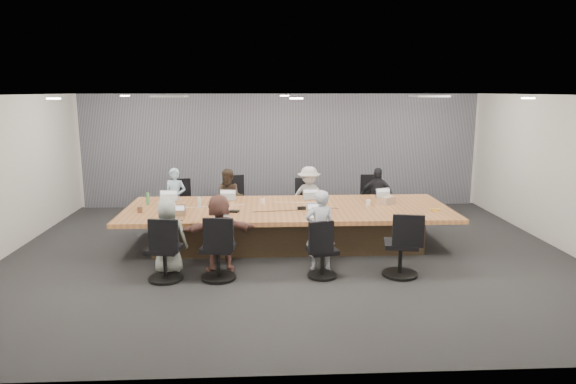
{
  "coord_description": "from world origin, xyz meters",
  "views": [
    {
      "loc": [
        -0.47,
        -8.79,
        2.87
      ],
      "look_at": [
        0.0,
        0.4,
        1.05
      ],
      "focal_mm": 32.0,
      "sensor_mm": 36.0,
      "label": 1
    }
  ],
  "objects_px": {
    "person_0": "(175,199)",
    "chair_7": "(401,249)",
    "person_5": "(220,233)",
    "canvas_bag": "(387,200)",
    "person_2": "(309,197)",
    "laptop_5": "(222,218)",
    "chair_0": "(178,207)",
    "bottle_green_right": "(324,205)",
    "chair_1": "(231,204)",
    "snack_packet": "(435,210)",
    "chair_3": "(373,203)",
    "laptop_0": "(171,199)",
    "chair_5": "(218,253)",
    "chair_6": "(323,255)",
    "mug_brown": "(140,210)",
    "chair_4": "(165,254)",
    "person_1": "(230,199)",
    "chair_2": "(307,206)",
    "laptop_1": "(228,199)",
    "person_4": "(168,236)",
    "laptop_3": "(383,197)",
    "person_6": "(320,230)",
    "bottle_clear": "(199,202)",
    "conference_table": "(288,225)",
    "stapler": "(302,208)",
    "person_3": "(376,197)",
    "laptop_2": "(311,198)",
    "laptop_4": "(174,219)",
    "laptop_6": "(317,217)",
    "bottle_green_left": "(148,199)"
  },
  "relations": [
    {
      "from": "conference_table",
      "to": "laptop_5",
      "type": "relative_size",
      "value": 20.21
    },
    {
      "from": "chair_7",
      "to": "laptop_2",
      "type": "xyz_separation_m",
      "value": [
        -1.16,
        2.5,
        0.31
      ]
    },
    {
      "from": "person_6",
      "to": "chair_1",
      "type": "bearing_deg",
      "value": -65.22
    },
    {
      "from": "chair_1",
      "to": "mug_brown",
      "type": "relative_size",
      "value": 8.24
    },
    {
      "from": "chair_7",
      "to": "person_6",
      "type": "height_order",
      "value": "person_6"
    },
    {
      "from": "chair_1",
      "to": "snack_packet",
      "type": "distance_m",
      "value": 4.37
    },
    {
      "from": "chair_6",
      "to": "laptop_3",
      "type": "distance_m",
      "value": 2.95
    },
    {
      "from": "person_3",
      "to": "laptop_2",
      "type": "bearing_deg",
      "value": -153.72
    },
    {
      "from": "chair_2",
      "to": "laptop_3",
      "type": "xyz_separation_m",
      "value": [
        1.45,
        -0.9,
        0.38
      ]
    },
    {
      "from": "chair_2",
      "to": "bottle_clear",
      "type": "height_order",
      "value": "bottle_clear"
    },
    {
      "from": "chair_5",
      "to": "chair_6",
      "type": "xyz_separation_m",
      "value": [
        1.62,
        0.0,
        -0.06
      ]
    },
    {
      "from": "chair_0",
      "to": "bottle_clear",
      "type": "height_order",
      "value": "bottle_clear"
    },
    {
      "from": "person_5",
      "to": "canvas_bag",
      "type": "relative_size",
      "value": 4.65
    },
    {
      "from": "chair_4",
      "to": "stapler",
      "type": "distance_m",
      "value": 2.69
    },
    {
      "from": "laptop_1",
      "to": "person_4",
      "type": "relative_size",
      "value": 0.26
    },
    {
      "from": "snack_packet",
      "to": "laptop_2",
      "type": "bearing_deg",
      "value": 150.44
    },
    {
      "from": "chair_4",
      "to": "person_6",
      "type": "distance_m",
      "value": 2.47
    },
    {
      "from": "chair_3",
      "to": "bottle_green_right",
      "type": "xyz_separation_m",
      "value": [
        -1.34,
        -2.1,
        0.44
      ]
    },
    {
      "from": "mug_brown",
      "to": "laptop_5",
      "type": "bearing_deg",
      "value": -18.8
    },
    {
      "from": "chair_5",
      "to": "person_2",
      "type": "height_order",
      "value": "person_2"
    },
    {
      "from": "conference_table",
      "to": "laptop_2",
      "type": "bearing_deg",
      "value": 56.94
    },
    {
      "from": "person_0",
      "to": "chair_7",
      "type": "bearing_deg",
      "value": -25.69
    },
    {
      "from": "person_1",
      "to": "person_2",
      "type": "bearing_deg",
      "value": 6.63
    },
    {
      "from": "chair_3",
      "to": "laptop_0",
      "type": "relative_size",
      "value": 2.51
    },
    {
      "from": "mug_brown",
      "to": "person_1",
      "type": "bearing_deg",
      "value": 47.83
    },
    {
      "from": "chair_2",
      "to": "chair_3",
      "type": "height_order",
      "value": "chair_3"
    },
    {
      "from": "chair_3",
      "to": "laptop_0",
      "type": "bearing_deg",
      "value": 15.05
    },
    {
      "from": "chair_5",
      "to": "person_1",
      "type": "xyz_separation_m",
      "value": [
        -0.0,
        3.05,
        0.21
      ]
    },
    {
      "from": "chair_2",
      "to": "bottle_clear",
      "type": "xyz_separation_m",
      "value": [
        -2.16,
        -1.66,
        0.48
      ]
    },
    {
      "from": "chair_0",
      "to": "chair_2",
      "type": "distance_m",
      "value": 2.82
    },
    {
      "from": "person_6",
      "to": "person_4",
      "type": "bearing_deg",
      "value": -3.18
    },
    {
      "from": "person_6",
      "to": "bottle_clear",
      "type": "distance_m",
      "value": 2.52
    },
    {
      "from": "chair_0",
      "to": "bottle_green_right",
      "type": "distance_m",
      "value": 3.64
    },
    {
      "from": "chair_2",
      "to": "mug_brown",
      "type": "relative_size",
      "value": 6.89
    },
    {
      "from": "chair_4",
      "to": "person_5",
      "type": "xyz_separation_m",
      "value": [
        0.81,
        0.35,
        0.22
      ]
    },
    {
      "from": "person_2",
      "to": "laptop_5",
      "type": "height_order",
      "value": "person_2"
    },
    {
      "from": "bottle_clear",
      "to": "mug_brown",
      "type": "relative_size",
      "value": 1.96
    },
    {
      "from": "person_6",
      "to": "stapler",
      "type": "bearing_deg",
      "value": -82.72
    },
    {
      "from": "person_5",
      "to": "chair_6",
      "type": "bearing_deg",
      "value": 158.2
    },
    {
      "from": "person_1",
      "to": "person_5",
      "type": "distance_m",
      "value": 2.7
    },
    {
      "from": "laptop_4",
      "to": "mug_brown",
      "type": "height_order",
      "value": "mug_brown"
    },
    {
      "from": "chair_2",
      "to": "laptop_6",
      "type": "xyz_separation_m",
      "value": [
        -0.06,
        -2.5,
        0.38
      ]
    },
    {
      "from": "chair_5",
      "to": "laptop_5",
      "type": "relative_size",
      "value": 2.84
    },
    {
      "from": "mug_brown",
      "to": "canvas_bag",
      "type": "distance_m",
      "value": 4.6
    },
    {
      "from": "chair_1",
      "to": "laptop_0",
      "type": "xyz_separation_m",
      "value": [
        -1.14,
        -0.9,
        0.31
      ]
    },
    {
      "from": "laptop_5",
      "to": "stapler",
      "type": "xyz_separation_m",
      "value": [
        1.41,
        0.59,
        0.02
      ]
    },
    {
      "from": "chair_5",
      "to": "laptop_4",
      "type": "distance_m",
      "value": 1.26
    },
    {
      "from": "bottle_green_left",
      "to": "chair_2",
      "type": "bearing_deg",
      "value": 22.79
    },
    {
      "from": "conference_table",
      "to": "stapler",
      "type": "height_order",
      "value": "stapler"
    },
    {
      "from": "chair_1",
      "to": "laptop_1",
      "type": "bearing_deg",
      "value": 76.02
    }
  ]
}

